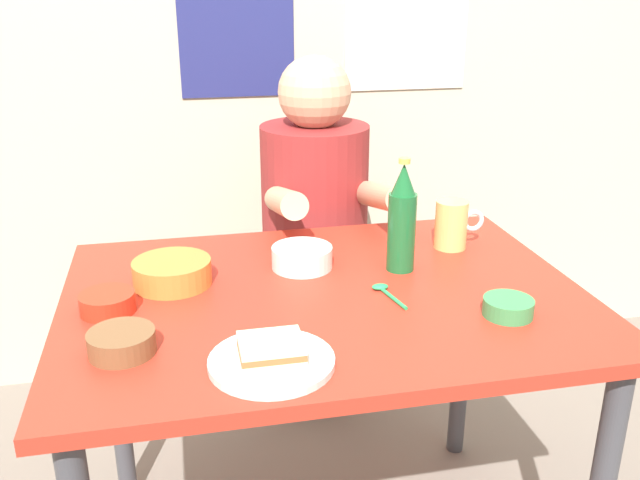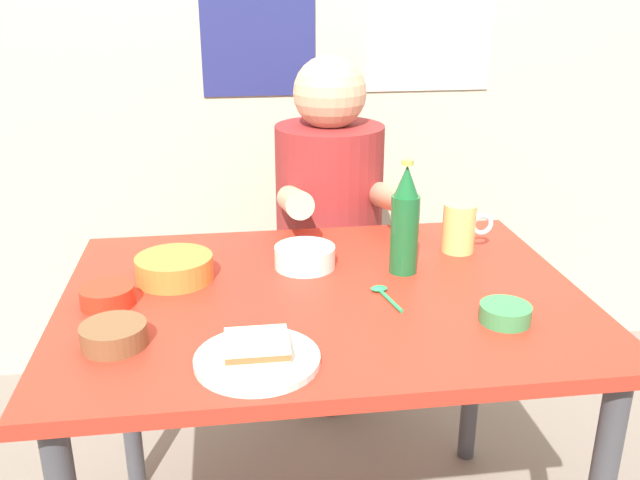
% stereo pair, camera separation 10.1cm
% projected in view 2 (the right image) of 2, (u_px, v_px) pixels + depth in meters
% --- Properties ---
extents(wall_back, '(4.40, 0.09, 2.60)m').
position_uv_depth(wall_back, '(278.00, 1.00, 2.24)').
color(wall_back, '#BCB299').
rests_on(wall_back, ground).
extents(dining_table, '(1.10, 0.80, 0.74)m').
position_uv_depth(dining_table, '(323.00, 331.00, 1.50)').
color(dining_table, '#B72D1E').
rests_on(dining_table, ground).
extents(stool, '(0.34, 0.34, 0.45)m').
position_uv_depth(stool, '(329.00, 318.00, 2.20)').
color(stool, '#4C4C51').
rests_on(stool, ground).
extents(person_seated, '(0.33, 0.56, 0.72)m').
position_uv_depth(person_seated, '(330.00, 195.00, 2.04)').
color(person_seated, maroon).
rests_on(person_seated, stool).
extents(plate_orange, '(0.22, 0.22, 0.01)m').
position_uv_depth(plate_orange, '(257.00, 360.00, 1.19)').
color(plate_orange, silver).
rests_on(plate_orange, dining_table).
extents(sandwich, '(0.11, 0.09, 0.04)m').
position_uv_depth(sandwich, '(257.00, 347.00, 1.18)').
color(sandwich, beige).
rests_on(sandwich, plate_orange).
extents(beer_mug, '(0.13, 0.08, 0.12)m').
position_uv_depth(beer_mug, '(460.00, 228.00, 1.67)').
color(beer_mug, '#D1BC66').
rests_on(beer_mug, dining_table).
extents(beer_bottle, '(0.06, 0.06, 0.26)m').
position_uv_depth(beer_bottle, '(405.00, 222.00, 1.53)').
color(beer_bottle, '#19602D').
rests_on(beer_bottle, dining_table).
extents(soup_bowl_orange, '(0.17, 0.17, 0.05)m').
position_uv_depth(soup_bowl_orange, '(174.00, 267.00, 1.51)').
color(soup_bowl_orange, orange).
rests_on(soup_bowl_orange, dining_table).
extents(dip_bowl_green, '(0.10, 0.10, 0.03)m').
position_uv_depth(dip_bowl_green, '(505.00, 313.00, 1.33)').
color(dip_bowl_green, '#388C4C').
rests_on(dip_bowl_green, dining_table).
extents(sauce_bowl_chili, '(0.11, 0.11, 0.04)m').
position_uv_depth(sauce_bowl_chili, '(107.00, 294.00, 1.40)').
color(sauce_bowl_chili, red).
rests_on(sauce_bowl_chili, dining_table).
extents(rice_bowl_white, '(0.14, 0.14, 0.05)m').
position_uv_depth(rice_bowl_white, '(305.00, 256.00, 1.58)').
color(rice_bowl_white, silver).
rests_on(rice_bowl_white, dining_table).
extents(condiment_bowl_brown, '(0.12, 0.12, 0.04)m').
position_uv_depth(condiment_bowl_brown, '(114.00, 334.00, 1.24)').
color(condiment_bowl_brown, brown).
rests_on(condiment_bowl_brown, dining_table).
extents(spoon, '(0.04, 0.12, 0.01)m').
position_uv_depth(spoon, '(383.00, 293.00, 1.45)').
color(spoon, '#26A559').
rests_on(spoon, dining_table).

